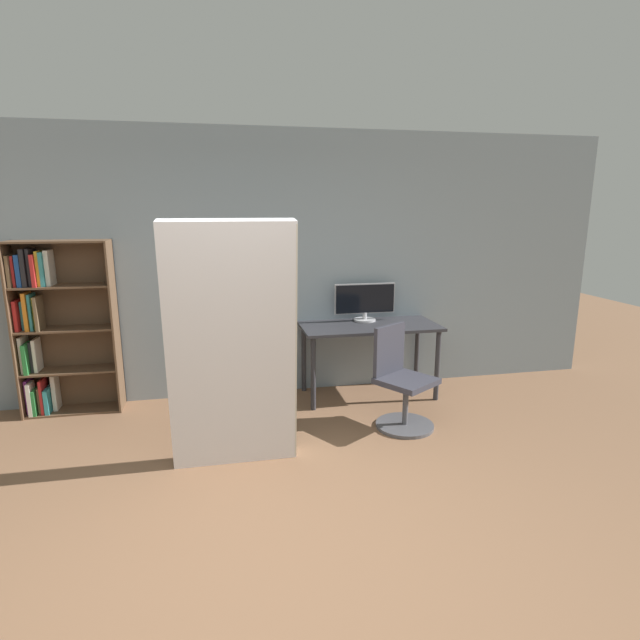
{
  "coord_description": "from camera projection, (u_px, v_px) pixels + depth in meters",
  "views": [
    {
      "loc": [
        -0.2,
        -2.29,
        1.94
      ],
      "look_at": [
        0.59,
        1.53,
        1.05
      ],
      "focal_mm": 28.0,
      "sensor_mm": 36.0,
      "label": 1
    }
  ],
  "objects": [
    {
      "name": "ground_plane",
      "position": [
        270.0,
        579.0,
        2.66
      ],
      "size": [
        16.0,
        16.0,
        0.0
      ],
      "primitive_type": "plane",
      "color": "brown"
    },
    {
      "name": "wall_back",
      "position": [
        237.0,
        266.0,
        5.05
      ],
      "size": [
        8.0,
        0.06,
        2.7
      ],
      "color": "gray",
      "rests_on": "ground"
    },
    {
      "name": "desk",
      "position": [
        369.0,
        334.0,
        5.12
      ],
      "size": [
        1.4,
        0.65,
        0.76
      ],
      "color": "#2D2D33",
      "rests_on": "ground"
    },
    {
      "name": "monitor",
      "position": [
        365.0,
        301.0,
        5.23
      ],
      "size": [
        0.65,
        0.23,
        0.4
      ],
      "color": "#B7B7BC",
      "rests_on": "desk"
    },
    {
      "name": "office_chair",
      "position": [
        401.0,
        387.0,
        4.46
      ],
      "size": [
        0.61,
        0.61,
        0.91
      ],
      "color": "#4C4C51",
      "rests_on": "ground"
    },
    {
      "name": "bookshelf",
      "position": [
        54.0,
        326.0,
        4.68
      ],
      "size": [
        0.88,
        0.31,
        1.64
      ],
      "color": "brown",
      "rests_on": "ground"
    },
    {
      "name": "mattress_near",
      "position": [
        233.0,
        348.0,
        3.65
      ],
      "size": [
        0.94,
        0.37,
        1.86
      ],
      "color": "silver",
      "rests_on": "ground"
    }
  ]
}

